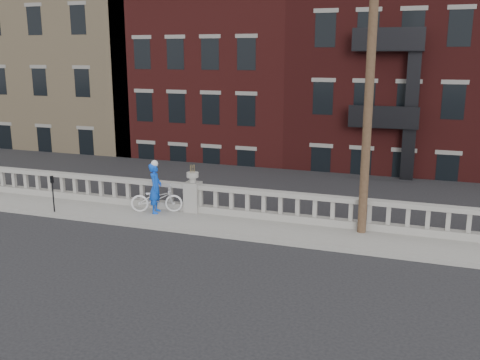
% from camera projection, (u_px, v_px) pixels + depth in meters
% --- Properties ---
extents(ground, '(120.00, 120.00, 0.00)m').
position_uv_depth(ground, '(140.00, 251.00, 16.28)').
color(ground, black).
rests_on(ground, ground).
extents(sidewalk, '(32.00, 2.20, 0.15)m').
position_uv_depth(sidewalk, '(182.00, 220.00, 19.01)').
color(sidewalk, gray).
rests_on(sidewalk, ground).
extents(balustrade, '(28.00, 0.34, 1.03)m').
position_uv_depth(balustrade, '(193.00, 198.00, 19.75)').
color(balustrade, gray).
rests_on(balustrade, sidewalk).
extents(planter_pedestal, '(0.55, 0.55, 1.76)m').
position_uv_depth(planter_pedestal, '(193.00, 193.00, 19.71)').
color(planter_pedestal, gray).
rests_on(planter_pedestal, sidewalk).
extents(lower_level, '(80.00, 44.00, 20.80)m').
position_uv_depth(lower_level, '(315.00, 102.00, 36.63)').
color(lower_level, '#605E59').
rests_on(lower_level, ground).
extents(utility_pole, '(1.60, 0.28, 10.00)m').
position_uv_depth(utility_pole, '(370.00, 74.00, 16.36)').
color(utility_pole, '#422D1E').
rests_on(utility_pole, sidewalk).
extents(parking_meter_c, '(0.10, 0.09, 1.36)m').
position_uv_depth(parking_meter_c, '(53.00, 190.00, 19.58)').
color(parking_meter_c, black).
rests_on(parking_meter_c, sidewalk).
extents(bicycle, '(2.01, 1.30, 1.00)m').
position_uv_depth(bicycle, '(157.00, 199.00, 19.67)').
color(bicycle, silver).
rests_on(bicycle, sidewalk).
extents(cyclist, '(0.60, 0.77, 1.85)m').
position_uv_depth(cyclist, '(155.00, 188.00, 19.47)').
color(cyclist, blue).
rests_on(cyclist, sidewalk).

